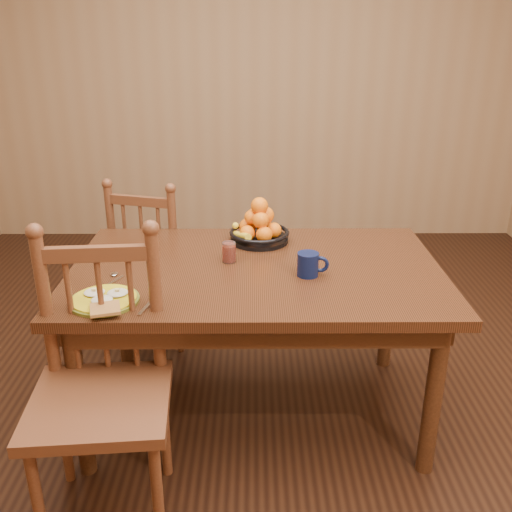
{
  "coord_description": "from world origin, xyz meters",
  "views": [
    {
      "loc": [
        -0.01,
        -2.27,
        1.72
      ],
      "look_at": [
        0.0,
        0.0,
        0.8
      ],
      "focal_mm": 40.0,
      "sensor_mm": 36.0,
      "label": 1
    }
  ],
  "objects_px": {
    "breakfast_plate": "(104,300)",
    "coffee_mug": "(309,264)",
    "chair_far": "(157,264)",
    "chair_near": "(101,390)",
    "fruit_bowl": "(259,228)",
    "dining_table": "(256,284)"
  },
  "relations": [
    {
      "from": "breakfast_plate",
      "to": "coffee_mug",
      "type": "distance_m",
      "value": 0.83
    },
    {
      "from": "chair_far",
      "to": "chair_near",
      "type": "xyz_separation_m",
      "value": [
        0.01,
        -1.28,
        0.05
      ]
    },
    {
      "from": "chair_near",
      "to": "breakfast_plate",
      "type": "xyz_separation_m",
      "value": [
        -0.02,
        0.23,
        0.24
      ]
    },
    {
      "from": "chair_near",
      "to": "fruit_bowl",
      "type": "bearing_deg",
      "value": 52.83
    },
    {
      "from": "chair_far",
      "to": "coffee_mug",
      "type": "height_order",
      "value": "chair_far"
    },
    {
      "from": "dining_table",
      "to": "chair_far",
      "type": "height_order",
      "value": "chair_far"
    },
    {
      "from": "dining_table",
      "to": "breakfast_plate",
      "type": "bearing_deg",
      "value": -149.3
    },
    {
      "from": "coffee_mug",
      "to": "fruit_bowl",
      "type": "xyz_separation_m",
      "value": [
        -0.21,
        0.41,
        0.02
      ]
    },
    {
      "from": "chair_near",
      "to": "breakfast_plate",
      "type": "distance_m",
      "value": 0.34
    },
    {
      "from": "dining_table",
      "to": "breakfast_plate",
      "type": "relative_size",
      "value": 5.34
    },
    {
      "from": "coffee_mug",
      "to": "fruit_bowl",
      "type": "relative_size",
      "value": 0.46
    },
    {
      "from": "fruit_bowl",
      "to": "coffee_mug",
      "type": "bearing_deg",
      "value": -63.33
    },
    {
      "from": "chair_far",
      "to": "coffee_mug",
      "type": "xyz_separation_m",
      "value": [
        0.78,
        -0.8,
        0.34
      ]
    },
    {
      "from": "chair_near",
      "to": "fruit_bowl",
      "type": "relative_size",
      "value": 3.67
    },
    {
      "from": "dining_table",
      "to": "breakfast_plate",
      "type": "xyz_separation_m",
      "value": [
        -0.57,
        -0.34,
        0.1
      ]
    },
    {
      "from": "dining_table",
      "to": "chair_far",
      "type": "relative_size",
      "value": 1.67
    },
    {
      "from": "breakfast_plate",
      "to": "coffee_mug",
      "type": "xyz_separation_m",
      "value": [
        0.79,
        0.25,
        0.04
      ]
    },
    {
      "from": "chair_far",
      "to": "chair_near",
      "type": "bearing_deg",
      "value": 105.9
    },
    {
      "from": "chair_far",
      "to": "fruit_bowl",
      "type": "height_order",
      "value": "fruit_bowl"
    },
    {
      "from": "breakfast_plate",
      "to": "chair_far",
      "type": "bearing_deg",
      "value": 89.29
    },
    {
      "from": "dining_table",
      "to": "coffee_mug",
      "type": "bearing_deg",
      "value": -23.0
    },
    {
      "from": "dining_table",
      "to": "chair_far",
      "type": "bearing_deg",
      "value": 128.43
    }
  ]
}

